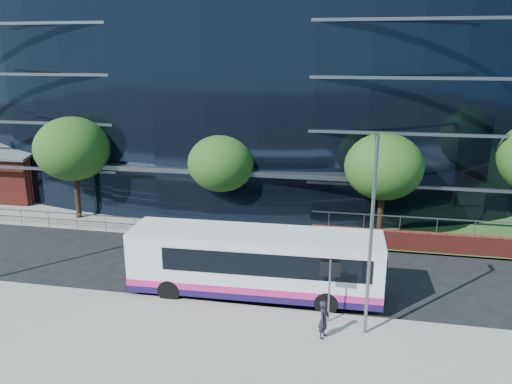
% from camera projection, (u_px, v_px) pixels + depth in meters
% --- Properties ---
extents(ground, '(200.00, 200.00, 0.00)m').
position_uv_depth(ground, '(233.00, 297.00, 23.29)').
color(ground, black).
rests_on(ground, ground).
extents(pavement_near, '(80.00, 8.00, 0.15)m').
position_uv_depth(pavement_near, '(201.00, 358.00, 18.55)').
color(pavement_near, gray).
rests_on(pavement_near, ground).
extents(kerb, '(80.00, 0.25, 0.16)m').
position_uv_depth(kerb, '(227.00, 306.00, 22.33)').
color(kerb, gray).
rests_on(kerb, ground).
extents(yellow_line_outer, '(80.00, 0.08, 0.01)m').
position_uv_depth(yellow_line_outer, '(229.00, 305.00, 22.54)').
color(yellow_line_outer, gold).
rests_on(yellow_line_outer, ground).
extents(yellow_line_inner, '(80.00, 0.08, 0.01)m').
position_uv_depth(yellow_line_inner, '(229.00, 304.00, 22.68)').
color(yellow_line_inner, gold).
rests_on(yellow_line_inner, ground).
extents(far_forecourt, '(50.00, 8.00, 0.10)m').
position_uv_depth(far_forecourt, '(187.00, 215.00, 34.78)').
color(far_forecourt, gray).
rests_on(far_forecourt, ground).
extents(glass_office, '(44.00, 23.10, 16.00)m').
position_uv_depth(glass_office, '(244.00, 89.00, 41.54)').
color(glass_office, black).
rests_on(glass_office, ground).
extents(brick_pavilion, '(8.60, 6.66, 4.40)m').
position_uv_depth(brick_pavilion, '(4.00, 170.00, 39.59)').
color(brick_pavilion, maroon).
rests_on(brick_pavilion, ground).
extents(guard_railings, '(24.00, 0.05, 1.10)m').
position_uv_depth(guard_railings, '(135.00, 221.00, 31.16)').
color(guard_railings, slate).
rests_on(guard_railings, ground).
extents(street_sign, '(0.85, 0.09, 2.80)m').
position_uv_depth(street_sign, '(330.00, 278.00, 20.37)').
color(street_sign, slate).
rests_on(street_sign, pavement_near).
extents(tree_far_a, '(4.95, 4.95, 6.98)m').
position_uv_depth(tree_far_a, '(73.00, 149.00, 32.88)').
color(tree_far_a, black).
rests_on(tree_far_a, ground).
extents(tree_far_b, '(4.29, 4.29, 6.05)m').
position_uv_depth(tree_far_b, '(221.00, 163.00, 31.67)').
color(tree_far_b, black).
rests_on(tree_far_b, ground).
extents(tree_far_c, '(4.62, 4.62, 6.51)m').
position_uv_depth(tree_far_c, '(384.00, 167.00, 29.26)').
color(tree_far_c, black).
rests_on(tree_far_c, ground).
extents(streetlight_east, '(0.15, 0.77, 8.00)m').
position_uv_depth(streetlight_east, '(371.00, 232.00, 18.92)').
color(streetlight_east, slate).
rests_on(streetlight_east, pavement_near).
extents(city_bus, '(11.69, 2.99, 3.14)m').
position_uv_depth(city_bus, '(257.00, 263.00, 23.00)').
color(city_bus, silver).
rests_on(city_bus, ground).
extents(pedestrian, '(0.53, 0.66, 1.57)m').
position_uv_depth(pedestrian, '(324.00, 319.00, 19.55)').
color(pedestrian, black).
rests_on(pedestrian, pavement_near).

